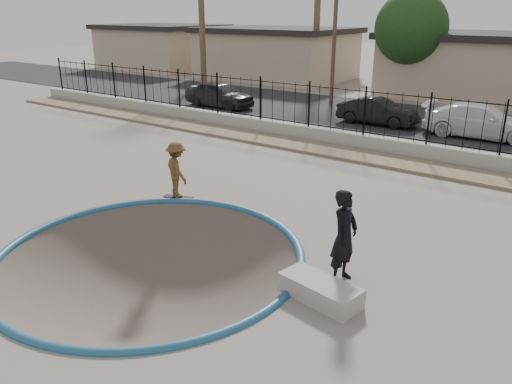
{
  "coord_description": "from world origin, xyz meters",
  "views": [
    {
      "loc": [
        7.9,
        -7.8,
        5.29
      ],
      "look_at": [
        0.79,
        2.0,
        0.83
      ],
      "focal_mm": 35.0,
      "sensor_mm": 36.0,
      "label": 1
    }
  ],
  "objects_px": {
    "videographer": "(344,237)",
    "car_c": "(482,121)",
    "skateboard": "(178,197)",
    "car_a": "(219,94)",
    "skater": "(177,173)",
    "concrete_ledge": "(320,290)",
    "car_b": "(378,111)"
  },
  "relations": [
    {
      "from": "skater",
      "to": "car_c",
      "type": "distance_m",
      "value": 14.09
    },
    {
      "from": "videographer",
      "to": "car_a",
      "type": "bearing_deg",
      "value": 49.04
    },
    {
      "from": "videographer",
      "to": "car_c",
      "type": "bearing_deg",
      "value": 4.34
    },
    {
      "from": "car_a",
      "to": "skateboard",
      "type": "bearing_deg",
      "value": -142.6
    },
    {
      "from": "skater",
      "to": "videographer",
      "type": "distance_m",
      "value": 6.19
    },
    {
      "from": "skateboard",
      "to": "car_a",
      "type": "relative_size",
      "value": 0.22
    },
    {
      "from": "car_a",
      "to": "car_b",
      "type": "xyz_separation_m",
      "value": [
        9.03,
        1.0,
        -0.09
      ]
    },
    {
      "from": "skateboard",
      "to": "car_c",
      "type": "relative_size",
      "value": 0.19
    },
    {
      "from": "car_c",
      "to": "videographer",
      "type": "bearing_deg",
      "value": 179.26
    },
    {
      "from": "skateboard",
      "to": "car_b",
      "type": "bearing_deg",
      "value": 64.98
    },
    {
      "from": "car_c",
      "to": "car_b",
      "type": "bearing_deg",
      "value": 88.86
    },
    {
      "from": "videographer",
      "to": "car_c",
      "type": "xyz_separation_m",
      "value": [
        -0.66,
        14.41,
        -0.25
      ]
    },
    {
      "from": "concrete_ledge",
      "to": "car_c",
      "type": "height_order",
      "value": "car_c"
    },
    {
      "from": "concrete_ledge",
      "to": "car_a",
      "type": "bearing_deg",
      "value": 135.39
    },
    {
      "from": "skateboard",
      "to": "car_b",
      "type": "height_order",
      "value": "car_b"
    },
    {
      "from": "videographer",
      "to": "concrete_ledge",
      "type": "relative_size",
      "value": 1.23
    },
    {
      "from": "skateboard",
      "to": "skater",
      "type": "bearing_deg",
      "value": -48.4
    },
    {
      "from": "car_a",
      "to": "car_b",
      "type": "height_order",
      "value": "car_a"
    },
    {
      "from": "videographer",
      "to": "car_c",
      "type": "distance_m",
      "value": 14.43
    },
    {
      "from": "car_b",
      "to": "car_c",
      "type": "xyz_separation_m",
      "value": [
        4.66,
        0.18,
        0.08
      ]
    },
    {
      "from": "videographer",
      "to": "car_c",
      "type": "height_order",
      "value": "videographer"
    },
    {
      "from": "skater",
      "to": "concrete_ledge",
      "type": "distance_m",
      "value": 6.48
    },
    {
      "from": "videographer",
      "to": "concrete_ledge",
      "type": "distance_m",
      "value": 1.21
    },
    {
      "from": "car_c",
      "to": "car_a",
      "type": "bearing_deg",
      "value": 91.57
    },
    {
      "from": "videographer",
      "to": "car_b",
      "type": "distance_m",
      "value": 15.19
    },
    {
      "from": "skater",
      "to": "videographer",
      "type": "relative_size",
      "value": 0.83
    },
    {
      "from": "concrete_ledge",
      "to": "car_b",
      "type": "height_order",
      "value": "car_b"
    },
    {
      "from": "car_c",
      "to": "skateboard",
      "type": "bearing_deg",
      "value": 154.25
    },
    {
      "from": "concrete_ledge",
      "to": "skater",
      "type": "bearing_deg",
      "value": 159.09
    },
    {
      "from": "skateboard",
      "to": "car_b",
      "type": "distance_m",
      "value": 12.88
    },
    {
      "from": "concrete_ledge",
      "to": "car_a",
      "type": "xyz_separation_m",
      "value": [
        -14.34,
        14.15,
        0.55
      ]
    },
    {
      "from": "skateboard",
      "to": "videographer",
      "type": "bearing_deg",
      "value": -34.75
    }
  ]
}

